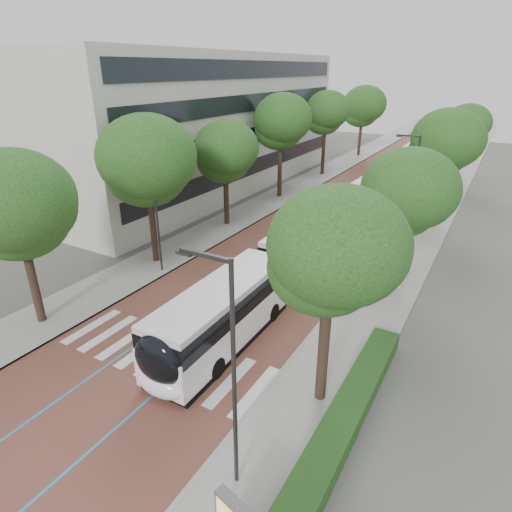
{
  "coord_description": "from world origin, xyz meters",
  "views": [
    {
      "loc": [
        12.31,
        -11.27,
        12.55
      ],
      "look_at": [
        0.82,
        8.65,
        2.4
      ],
      "focal_mm": 30.0,
      "sensor_mm": 36.0,
      "label": 1
    }
  ],
  "objects": [
    {
      "name": "bus_queued_0",
      "position": [
        2.15,
        23.28,
        1.62
      ],
      "size": [
        2.88,
        12.47,
        3.2
      ],
      "rotation": [
        0.0,
        0.0,
        -0.03
      ],
      "color": "white",
      "rests_on": "ground"
    },
    {
      "name": "hedge",
      "position": [
        9.1,
        0.0,
        0.52
      ],
      "size": [
        1.2,
        14.0,
        0.8
      ],
      "primitive_type": "cube",
      "color": "#153D15",
      "rests_on": "sidewalk_right"
    },
    {
      "name": "office_building",
      "position": [
        -19.47,
        28.0,
        7.0
      ],
      "size": [
        18.11,
        40.0,
        14.0
      ],
      "color": "#BAB8AD",
      "rests_on": "ground"
    },
    {
      "name": "lane_line_right",
      "position": [
        1.6,
        40.0,
        0.02
      ],
      "size": [
        0.12,
        126.0,
        0.01
      ],
      "primitive_type": "cube",
      "color": "teal",
      "rests_on": "road"
    },
    {
      "name": "zebra_crossing",
      "position": [
        0.2,
        1.0,
        0.03
      ],
      "size": [
        10.55,
        3.6,
        0.01
      ],
      "color": "silver",
      "rests_on": "ground"
    },
    {
      "name": "streetlight_far",
      "position": [
        6.62,
        22.0,
        4.82
      ],
      "size": [
        1.82,
        0.2,
        8.0
      ],
      "color": "#2E2D30",
      "rests_on": "sidewalk_right"
    },
    {
      "name": "lane_line_left",
      "position": [
        -1.6,
        40.0,
        0.02
      ],
      "size": [
        0.12,
        126.0,
        0.01
      ],
      "primitive_type": "cube",
      "color": "teal",
      "rests_on": "road"
    },
    {
      "name": "trees_left",
      "position": [
        -7.5,
        25.6,
        6.81
      ],
      "size": [
        6.33,
        61.03,
        9.86
      ],
      "color": "black",
      "rests_on": "ground"
    },
    {
      "name": "trees_right",
      "position": [
        7.7,
        22.44,
        6.18
      ],
      "size": [
        5.89,
        46.99,
        9.08
      ],
      "color": "black",
      "rests_on": "ground"
    },
    {
      "name": "ground",
      "position": [
        0.0,
        0.0,
        0.0
      ],
      "size": [
        160.0,
        160.0,
        0.0
      ],
      "primitive_type": "plane",
      "color": "#51544C",
      "rests_on": "ground"
    },
    {
      "name": "kerb_left",
      "position": [
        -5.6,
        40.0,
        0.06
      ],
      "size": [
        0.2,
        140.0,
        0.14
      ],
      "primitive_type": "cube",
      "color": "gray",
      "rests_on": "ground"
    },
    {
      "name": "bus_queued_1",
      "position": [
        2.04,
        36.84,
        1.62
      ],
      "size": [
        2.59,
        12.41,
        3.2
      ],
      "rotation": [
        0.0,
        0.0,
        0.0
      ],
      "color": "white",
      "rests_on": "ground"
    },
    {
      "name": "bus_queued_2",
      "position": [
        1.82,
        49.37,
        1.62
      ],
      "size": [
        2.86,
        12.46,
        3.2
      ],
      "rotation": [
        0.0,
        0.0,
        0.03
      ],
      "color": "white",
      "rests_on": "ground"
    },
    {
      "name": "road",
      "position": [
        0.0,
        40.0,
        0.01
      ],
      "size": [
        11.0,
        140.0,
        0.02
      ],
      "primitive_type": "cube",
      "color": "brown",
      "rests_on": "ground"
    },
    {
      "name": "lamp_post_left",
      "position": [
        -6.1,
        8.0,
        4.12
      ],
      "size": [
        0.14,
        0.14,
        8.0
      ],
      "primitive_type": "cylinder",
      "color": "#2E2D30",
      "rests_on": "sidewalk_left"
    },
    {
      "name": "lead_bus",
      "position": [
        2.05,
        7.07,
        1.63
      ],
      "size": [
        2.68,
        18.42,
        3.2
      ],
      "rotation": [
        0.0,
        0.0,
        0.01
      ],
      "color": "black",
      "rests_on": "ground"
    },
    {
      "name": "streetlight_near",
      "position": [
        6.62,
        -3.0,
        4.82
      ],
      "size": [
        1.82,
        0.2,
        8.0
      ],
      "color": "#2E2D30",
      "rests_on": "sidewalk_right"
    },
    {
      "name": "sidewalk_right",
      "position": [
        7.5,
        40.0,
        0.06
      ],
      "size": [
        4.0,
        140.0,
        0.12
      ],
      "primitive_type": "cube",
      "color": "gray",
      "rests_on": "ground"
    },
    {
      "name": "sidewalk_left",
      "position": [
        -7.5,
        40.0,
        0.06
      ],
      "size": [
        4.0,
        140.0,
        0.12
      ],
      "primitive_type": "cube",
      "color": "gray",
      "rests_on": "ground"
    },
    {
      "name": "kerb_right",
      "position": [
        5.6,
        40.0,
        0.06
      ],
      "size": [
        0.2,
        140.0,
        0.14
      ],
      "primitive_type": "cube",
      "color": "gray",
      "rests_on": "ground"
    }
  ]
}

